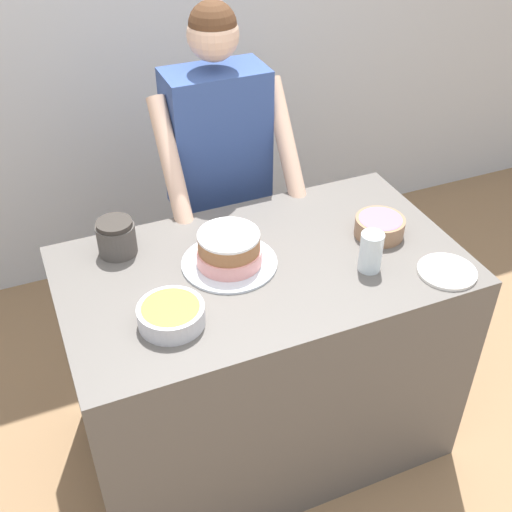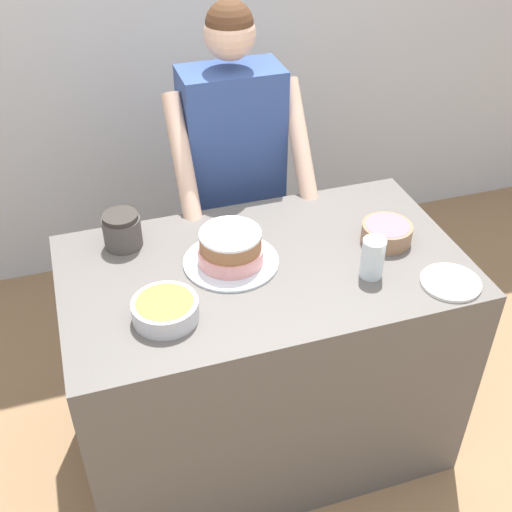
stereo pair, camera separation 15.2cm
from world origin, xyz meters
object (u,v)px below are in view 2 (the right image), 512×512
stoneware_jar (122,230)px  frosting_bowl_purple (387,232)px  drinking_glass (373,258)px  person_baker (233,162)px  ceramic_plate (450,282)px  cake (231,250)px  frosting_bowl_orange (165,309)px

stoneware_jar → frosting_bowl_purple: bearing=-16.3°
drinking_glass → stoneware_jar: bearing=150.9°
person_baker → frosting_bowl_purple: size_ratio=9.05×
drinking_glass → ceramic_plate: bearing=-28.2°
person_baker → cake: 0.63m
cake → frosting_bowl_purple: bearing=-4.7°
person_baker → ceramic_plate: person_baker is taller
person_baker → drinking_glass: bearing=-72.7°
frosting_bowl_purple → drinking_glass: (-0.14, -0.16, 0.03)m
person_baker → cake: size_ratio=4.93×
person_baker → stoneware_jar: (-0.52, -0.38, 0.01)m
cake → frosting_bowl_purple: (0.57, -0.05, -0.02)m
frosting_bowl_orange → stoneware_jar: stoneware_jar is taller
cake → ceramic_plate: 0.75m
person_baker → frosting_bowl_purple: (0.39, -0.64, -0.02)m
stoneware_jar → ceramic_plate: bearing=-28.9°
person_baker → ceramic_plate: (0.48, -0.93, -0.05)m
frosting_bowl_purple → stoneware_jar: 0.95m
drinking_glass → frosting_bowl_orange: bearing=-179.9°
frosting_bowl_orange → ceramic_plate: frosting_bowl_orange is taller
cake → frosting_bowl_orange: (-0.27, -0.21, -0.02)m
person_baker → frosting_bowl_orange: bearing=-119.3°
frosting_bowl_orange → drinking_glass: bearing=0.1°
cake → drinking_glass: bearing=-25.8°
drinking_glass → ceramic_plate: size_ratio=0.71×
frosting_bowl_orange → ceramic_plate: 0.95m
cake → stoneware_jar: (-0.34, 0.22, 0.01)m
person_baker → drinking_glass: size_ratio=11.49×
ceramic_plate → frosting_bowl_purple: bearing=108.1°
person_baker → cake: (-0.18, -0.60, 0.00)m
frosting_bowl_orange → stoneware_jar: bearing=98.9°
cake → stoneware_jar: stoneware_jar is taller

